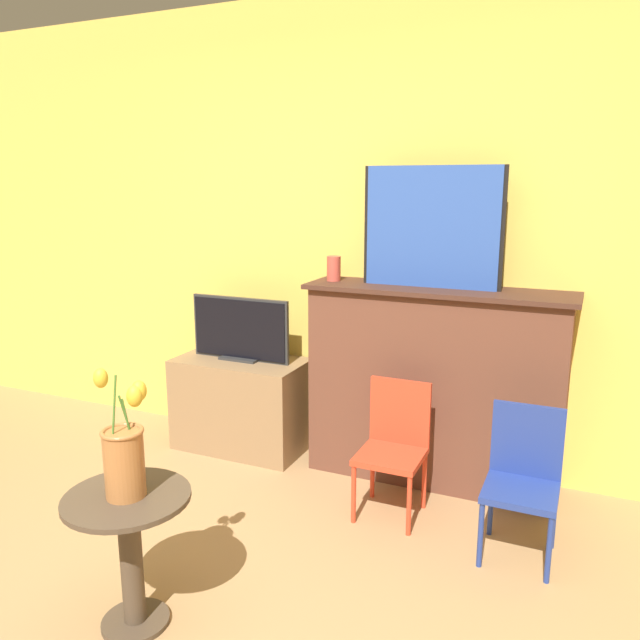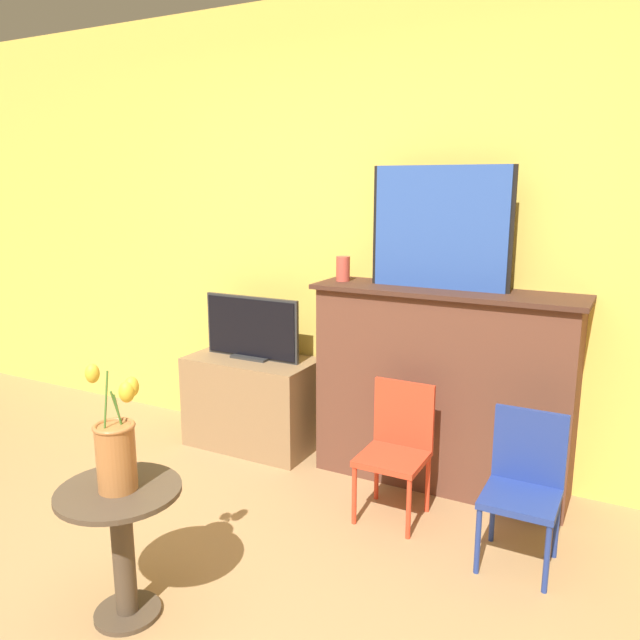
# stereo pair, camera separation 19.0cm
# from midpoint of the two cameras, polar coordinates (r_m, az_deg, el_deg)

# --- Properties ---
(wall_back) EXTENTS (8.00, 0.06, 2.70)m
(wall_back) POSITION_cam_midpoint_polar(r_m,az_deg,el_deg) (3.69, 2.93, 7.74)
(wall_back) COLOR #EAC651
(wall_back) RESTS_ON ground
(fireplace_mantel) EXTENTS (1.44, 0.39, 1.10)m
(fireplace_mantel) POSITION_cam_midpoint_polar(r_m,az_deg,el_deg) (3.51, 8.90, -5.77)
(fireplace_mantel) COLOR brown
(fireplace_mantel) RESTS_ON ground
(painting) EXTENTS (0.75, 0.03, 0.64)m
(painting) POSITION_cam_midpoint_polar(r_m,az_deg,el_deg) (3.36, 8.58, 8.38)
(painting) COLOR black
(painting) RESTS_ON fireplace_mantel
(mantel_candle) EXTENTS (0.08, 0.08, 0.14)m
(mantel_candle) POSITION_cam_midpoint_polar(r_m,az_deg,el_deg) (3.57, -0.26, 4.73)
(mantel_candle) COLOR #CC4C3D
(mantel_candle) RESTS_ON fireplace_mantel
(tv_stand) EXTENTS (0.81, 0.44, 0.58)m
(tv_stand) POSITION_cam_midpoint_polar(r_m,az_deg,el_deg) (4.01, -8.54, -7.58)
(tv_stand) COLOR olive
(tv_stand) RESTS_ON ground
(tv_monitor) EXTENTS (0.66, 0.12, 0.39)m
(tv_monitor) POSITION_cam_midpoint_polar(r_m,az_deg,el_deg) (3.88, -8.72, -0.92)
(tv_monitor) COLOR #2D2D2D
(tv_monitor) RESTS_ON tv_stand
(chair_red) EXTENTS (0.32, 0.32, 0.68)m
(chair_red) POSITION_cam_midpoint_polar(r_m,az_deg,el_deg) (3.21, 5.11, -10.98)
(chair_red) COLOR red
(chair_red) RESTS_ON ground
(chair_blue) EXTENTS (0.32, 0.32, 0.68)m
(chair_blue) POSITION_cam_midpoint_polar(r_m,az_deg,el_deg) (2.98, 16.32, -13.38)
(chair_blue) COLOR navy
(chair_blue) RESTS_ON ground
(side_table) EXTENTS (0.46, 0.46, 0.54)m
(side_table) POSITION_cam_midpoint_polar(r_m,az_deg,el_deg) (2.58, -19.13, -18.64)
(side_table) COLOR #4C3D2D
(side_table) RESTS_ON ground
(vase_tulips) EXTENTS (0.15, 0.18, 0.50)m
(vase_tulips) POSITION_cam_midpoint_polar(r_m,az_deg,el_deg) (2.42, -19.65, -11.46)
(vase_tulips) COLOR #AD6B38
(vase_tulips) RESTS_ON side_table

